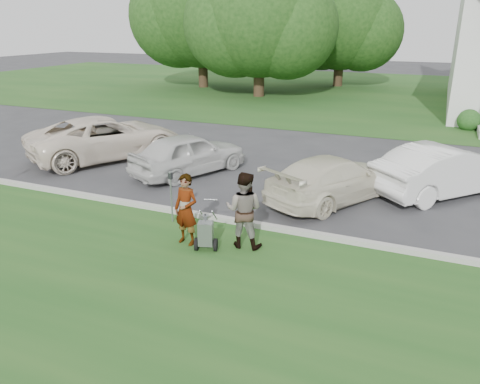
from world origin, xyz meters
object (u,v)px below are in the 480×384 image
Objects in this scene: person_left at (186,210)px; tree_far at (201,13)px; tree_back at (341,26)px; person_right at (244,210)px; tree_left at (260,21)px; parking_meter_near at (171,191)px; car_c at (333,179)px; car_d at (445,170)px; car_a at (106,137)px; striping_cart at (206,234)px; car_b at (189,154)px.

tree_far is at bearing 125.53° from person_left.
tree_back is 31.07m from person_right.
tree_far reaches higher than tree_left.
tree_back is at bearing 93.67° from parking_meter_near.
car_d is at bearing -120.84° from car_c.
car_c is at bearing 42.65° from parking_meter_near.
person_right is at bearing 95.76° from car_d.
parking_meter_near is (11.92, -24.96, -4.81)m from tree_far.
tree_left is 1.82× the size of car_a.
tree_left is 1.11× the size of tree_back.
car_c is at bearing -113.56° from person_right.
tree_back is 2.05× the size of car_d.
car_c is 0.98× the size of car_d.
car_d is (6.55, 5.09, -0.11)m from parking_meter_near.
person_right is (8.22, -22.55, -4.20)m from tree_left.
car_a is at bearing -72.79° from tree_far.
tree_far is 28.08m from parking_meter_near.
person_right is 1.31× the size of parking_meter_near.
tree_left is 21.43m from car_d.
parking_meter_near is at bearing -64.46° from tree_far.
person_right is 4.07m from car_c.
car_d reaches higher than striping_cart.
tree_far is 8.34× the size of parking_meter_near.
car_b is (3.93, -0.55, -0.09)m from car_a.
parking_meter_near is 0.24× the size of car_a.
person_left is 0.94× the size of person_right.
parking_meter_near is (-1.57, 1.13, 0.47)m from striping_cart.
person_left reaches higher than striping_cart.
tree_far is 6.75× the size of person_left.
car_c is (5.47, -26.69, -4.06)m from tree_back.
person_right is 0.43× the size of car_b.
car_c is at bearing -163.24° from car_b.
car_d is at bearing -47.09° from tree_far.
car_a is (-6.57, 5.45, -0.05)m from person_left.
tree_left is 23.13m from parking_meter_near.
car_c is at bearing -54.49° from tree_far.
tree_back is 26.05m from car_a.
tree_left is 19.06m from car_b.
tree_left is 24.34m from person_left.
striping_cart is 1.03m from person_right.
car_d reaches higher than parking_meter_near.
car_d is (5.55, 6.08, -0.09)m from person_left.
car_d is (18.48, -19.87, -4.92)m from tree_far.
person_left is (-0.58, 0.14, 0.45)m from striping_cart.
person_right is 7.09m from car_d.
car_c is (9.47, -18.69, -4.44)m from tree_left.
car_b is (-3.94, 4.50, -0.19)m from person_right.
parking_meter_near is at bearing 136.65° from car_b.
tree_left is 2.26× the size of car_d.
car_b is (-2.64, 4.90, -0.14)m from person_left.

